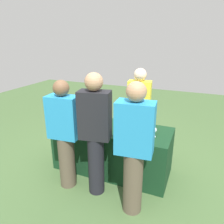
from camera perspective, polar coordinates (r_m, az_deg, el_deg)
ground_plane at (r=3.68m, az=0.00°, el=-14.88°), size 12.00×12.00×0.00m
tasting_table at (r=3.48m, az=0.00°, el=-9.76°), size 1.82×0.73×0.75m
wine_bottle_0 at (r=3.65m, az=-7.14°, el=-0.10°), size 0.07×0.07×0.31m
wine_bottle_1 at (r=3.43m, az=-1.21°, el=-1.27°), size 0.08×0.08×0.30m
wine_bottle_2 at (r=3.29m, az=5.66°, el=-2.26°), size 0.07×0.07×0.30m
wine_bottle_3 at (r=3.28m, az=9.00°, el=-2.29°), size 0.07×0.07×0.32m
wine_bottle_4 at (r=3.18m, az=10.67°, el=-3.24°), size 0.07×0.07×0.31m
wine_glass_0 at (r=3.49m, az=-10.15°, el=-1.44°), size 0.07×0.07×0.14m
wine_glass_1 at (r=3.19m, az=-4.57°, el=-2.97°), size 0.07×0.07×0.15m
wine_glass_2 at (r=3.20m, az=-1.84°, el=-2.96°), size 0.06×0.06×0.14m
wine_glass_3 at (r=3.02m, az=4.57°, el=-4.43°), size 0.07×0.07×0.14m
wine_glass_4 at (r=3.02m, az=9.12°, el=-4.81°), size 0.07×0.07×0.14m
wine_glass_5 at (r=3.03m, az=11.17°, el=-4.77°), size 0.08×0.08×0.14m
ice_bucket at (r=3.04m, az=9.05°, el=-4.42°), size 0.20×0.20×0.21m
server_pouring at (r=3.78m, az=7.14°, el=0.52°), size 0.42×0.27×1.59m
guest_0 at (r=3.00m, az=-12.52°, el=-5.42°), size 0.44×0.27×1.57m
guest_1 at (r=2.77m, az=-4.49°, el=-5.33°), size 0.43×0.29×1.68m
guest_2 at (r=2.48m, az=5.92°, el=-9.34°), size 0.45×0.28×1.65m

